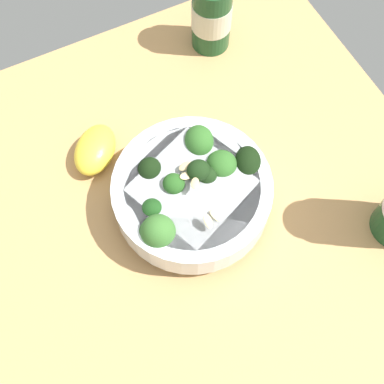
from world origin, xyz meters
The scene contains 4 objects.
ground_plane centered at (0.00, 0.00, -1.80)cm, with size 63.05×63.05×3.60cm, color tan.
bowl_of_broccoli centered at (0.98, -1.42, 3.96)cm, with size 19.78×20.32×8.50cm.
lemon_wedge centered at (-11.31, -9.78, 1.88)cm, with size 7.81×5.18×3.76cm, color yellow.
bottle_tall centered at (-22.32, 13.43, 6.08)cm, with size 5.88×5.88×13.16cm.
Camera 1 is at (25.30, -13.49, 61.38)cm, focal length 47.82 mm.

